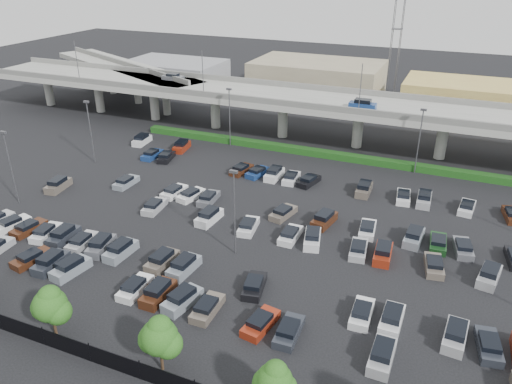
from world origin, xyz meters
TOP-DOWN VIEW (x-y plane):
  - ground at (0.00, 0.00)m, footprint 280.00×280.00m
  - overpass at (-0.21, 32.00)m, footprint 150.00×13.00m
  - on_ramp at (-52.10, 43.05)m, footprint 50.93×30.13m
  - hedge at (0.00, 25.00)m, footprint 66.00×1.60m
  - fence at (-0.05, -28.00)m, footprint 70.00×0.10m
  - tree_row at (0.70, -26.53)m, footprint 65.07×3.66m
  - parked_cars at (-0.38, -4.21)m, footprint 62.99×41.65m
  - light_poles at (-4.13, 2.00)m, footprint 66.90×48.38m
  - distant_buildings at (12.38, 61.81)m, footprint 138.00×24.00m
  - comm_tower at (4.00, 74.00)m, footprint 2.40×2.40m

SIDE VIEW (x-z plane):
  - ground at x=0.00m, z-range 0.00..0.00m
  - hedge at x=0.00m, z-range 0.00..1.10m
  - parked_cars at x=-0.38m, z-range -0.20..1.47m
  - fence at x=-0.05m, z-range -0.10..1.90m
  - tree_row at x=0.70m, z-range 0.55..6.49m
  - distant_buildings at x=12.38m, z-range -0.76..8.24m
  - light_poles at x=-4.13m, z-range 1.09..11.39m
  - on_ramp at x=-52.10m, z-range 2.46..11.26m
  - overpass at x=-0.21m, z-range -0.93..14.87m
  - comm_tower at x=4.00m, z-range 0.61..30.61m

